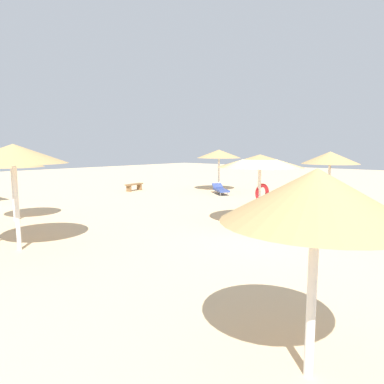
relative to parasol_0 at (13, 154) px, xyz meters
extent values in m
plane|color=#DBBA8C|center=(6.07, -4.26, -2.74)|extent=(80.00, 80.00, 0.00)
cylinder|color=silver|center=(0.00, 0.00, -1.45)|extent=(0.12, 0.12, 2.58)
cone|color=tan|center=(0.00, 0.00, 0.01)|extent=(2.87, 2.87, 0.54)
cylinder|color=silver|center=(0.17, -8.41, -1.68)|extent=(0.12, 0.12, 2.12)
cone|color=tan|center=(0.17, -8.41, -0.40)|extent=(2.33, 2.33, 0.65)
cylinder|color=silver|center=(12.11, -4.41, -1.60)|extent=(0.12, 0.12, 2.29)
cone|color=tan|center=(12.11, -4.41, -0.27)|extent=(2.58, 2.58, 0.57)
cylinder|color=silver|center=(14.76, 3.92, -1.57)|extent=(0.12, 0.12, 2.34)
cone|color=tan|center=(14.76, 3.92, -0.22)|extent=(2.99, 2.99, 0.56)
cylinder|color=silver|center=(1.56, 4.25, -1.61)|extent=(0.12, 0.12, 2.27)
cone|color=tan|center=(1.56, 4.25, -0.29)|extent=(2.40, 2.40, 0.57)
cylinder|color=silver|center=(7.13, -3.63, -1.58)|extent=(0.12, 0.12, 2.31)
cone|color=tan|center=(7.13, -3.63, -0.30)|extent=(3.13, 3.13, 0.46)
torus|color=red|center=(7.35, -3.63, -1.49)|extent=(0.71, 0.28, 0.70)
cube|color=#33478C|center=(13.85, -4.99, -2.46)|extent=(1.79, 0.96, 0.12)
cube|color=#33478C|center=(13.07, -4.83, -2.26)|extent=(0.63, 0.73, 0.35)
cylinder|color=silver|center=(13.22, -5.09, -2.63)|extent=(0.06, 0.06, 0.22)
cylinder|color=silver|center=(13.31, -4.66, -2.63)|extent=(0.06, 0.06, 0.22)
cylinder|color=silver|center=(14.40, -5.33, -2.63)|extent=(0.06, 0.06, 0.22)
cylinder|color=silver|center=(14.49, -4.89, -2.63)|extent=(0.06, 0.06, 0.22)
cube|color=#33478C|center=(13.35, 2.68, -2.46)|extent=(1.52, 1.75, 0.12)
cube|color=#33478C|center=(13.83, 3.33, -2.28)|extent=(0.83, 0.80, 0.32)
cylinder|color=silver|center=(13.53, 3.30, -2.63)|extent=(0.06, 0.06, 0.22)
cylinder|color=silver|center=(13.89, 3.04, -2.63)|extent=(0.06, 0.06, 0.22)
cylinder|color=silver|center=(12.82, 2.33, -2.63)|extent=(0.06, 0.06, 0.22)
cylinder|color=silver|center=(13.18, 2.07, -2.63)|extent=(0.06, 0.06, 0.22)
cube|color=#33478C|center=(8.93, -4.43, -2.46)|extent=(1.00, 1.80, 0.12)
cube|color=#33478C|center=(8.75, -3.65, -2.27)|extent=(0.74, 0.65, 0.34)
cylinder|color=silver|center=(8.58, -3.89, -2.63)|extent=(0.06, 0.06, 0.22)
cylinder|color=silver|center=(9.01, -3.79, -2.63)|extent=(0.06, 0.06, 0.22)
cylinder|color=silver|center=(8.85, -5.06, -2.63)|extent=(0.06, 0.06, 0.22)
cylinder|color=silver|center=(9.28, -4.96, -2.63)|extent=(0.06, 0.06, 0.22)
cube|color=brown|center=(10.94, 8.28, -2.29)|extent=(1.55, 0.68, 0.08)
cube|color=brown|center=(10.40, 8.17, -2.54)|extent=(0.19, 0.38, 0.41)
cube|color=brown|center=(11.48, 8.38, -2.54)|extent=(0.19, 0.38, 0.41)
camera|label=1|loc=(-3.86, -9.95, 0.17)|focal=31.85mm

